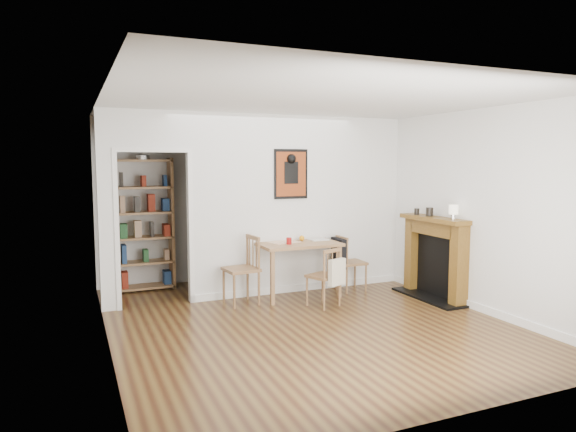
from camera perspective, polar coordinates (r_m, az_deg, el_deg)
name	(u,v)px	position (r m, az deg, el deg)	size (l,w,h in m)	color
ground	(304,321)	(6.37, 1.83, -11.54)	(5.20, 5.20, 0.00)	brown
room_shell	(271,206)	(7.38, -1.85, 1.15)	(5.20, 5.20, 5.20)	silver
dining_table	(298,249)	(7.35, 1.10, -3.68)	(1.14, 0.73, 0.78)	#986D46
chair_left	(241,270)	(7.01, -5.24, -6.01)	(0.51, 0.51, 0.93)	brown
chair_right	(350,262)	(7.74, 6.91, -5.13)	(0.48, 0.42, 0.84)	brown
chair_front	(324,276)	(6.90, 4.03, -6.72)	(0.51, 0.54, 0.80)	brown
bookshelf	(145,225)	(7.99, -15.64, -0.99)	(0.84, 0.33, 1.99)	#986D46
fireplace	(435,255)	(7.56, 16.05, -4.18)	(0.45, 1.25, 1.16)	brown
red_glass	(289,241)	(7.16, 0.11, -2.78)	(0.07, 0.07, 0.10)	maroon
orange_fruit	(302,238)	(7.48, 1.55, -2.48)	(0.08, 0.08, 0.08)	orange
placemat	(284,242)	(7.36, -0.44, -2.91)	(0.42, 0.31, 0.00)	#F0DDC5
notebook	(319,240)	(7.56, 3.44, -2.64)	(0.27, 0.20, 0.01)	silver
mantel_lamp	(454,210)	(7.16, 17.91, 0.60)	(0.13, 0.13, 0.20)	silver
ceramic_jar_a	(430,212)	(7.53, 15.45, 0.45)	(0.10, 0.10, 0.12)	black
ceramic_jar_b	(417,212)	(7.70, 14.11, 0.49)	(0.07, 0.07, 0.09)	black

